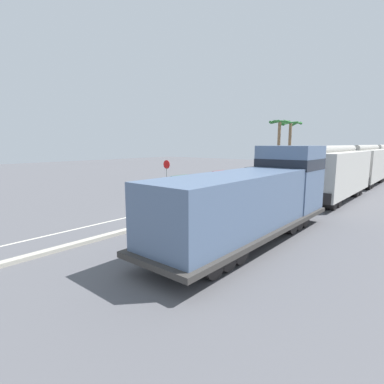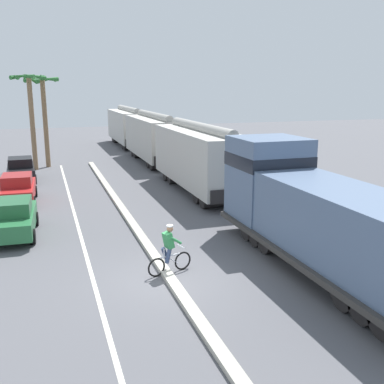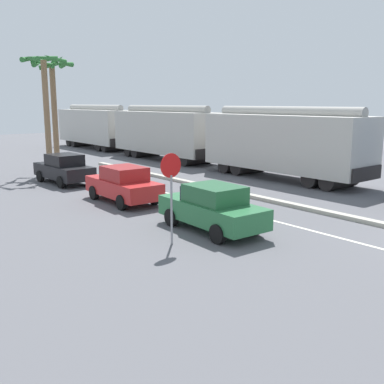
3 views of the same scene
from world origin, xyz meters
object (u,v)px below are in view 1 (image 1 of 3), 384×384
Objects in this scene: parked_car_red at (225,179)px; palm_tree_far at (279,135)px; locomotive at (257,199)px; palm_tree_near at (290,137)px; hopper_car_middle at (366,165)px; stop_sign at (167,170)px; hopper_car_lead at (334,173)px; parked_car_black at (254,174)px; cyclist at (187,203)px; parked_car_green at (186,185)px; hopper_car_trailing at (384,160)px.

parked_car_red is 0.58× the size of palm_tree_far.
locomotive is 25.88m from palm_tree_near.
hopper_car_middle is 10.13m from palm_tree_far.
locomotive is 13.89m from stop_sign.
palm_tree_near is at bearing 125.52° from hopper_car_lead.
parked_car_black is at bearing -109.18° from palm_tree_near.
parked_car_green is at bearing 131.62° from cyclist.
stop_sign is at bearing 152.47° from locomotive.
locomotive reaches higher than parked_car_black.
parked_car_green is (-10.32, 6.74, -0.98)m from locomotive.
parked_car_green is at bearing -121.23° from hopper_car_middle.
palm_tree_near reaches higher than hopper_car_trailing.
locomotive is 2.72× the size of parked_car_green.
palm_tree_far reaches higher than hopper_car_middle.
hopper_car_lead is 2.48× the size of parked_car_black.
hopper_car_trailing is 15.90m from palm_tree_far.
hopper_car_lead reaches higher than parked_car_black.
stop_sign is at bearing -113.06° from hopper_car_trailing.
hopper_car_middle is 9.12m from palm_tree_near.
palm_tree_far reaches higher than cyclist.
stop_sign is 17.23m from palm_tree_far.
stop_sign is at bearing -107.44° from parked_car_red.
palm_tree_near reaches higher than parked_car_green.
hopper_car_trailing is at bearing 52.46° from palm_tree_near.
parked_car_red is at bearing 72.56° from stop_sign.
hopper_car_middle is at bearing -90.00° from hopper_car_trailing.
parked_car_black is 2.49× the size of cyclist.
hopper_car_lead is at bearing -90.00° from hopper_car_middle.
parked_car_red is at bearing 177.37° from hopper_car_lead.
hopper_car_trailing is (0.00, 23.20, 0.00)m from hopper_car_lead.
locomotive reaches higher than stop_sign.
hopper_car_trailing is at bearing 70.18° from parked_car_green.
locomotive reaches higher than cyclist.
parked_car_green is at bearing -95.67° from palm_tree_near.
palm_tree_near is at bearing 48.68° from palm_tree_far.
parked_car_green is (-10.32, -28.61, -1.26)m from hopper_car_trailing.
parked_car_green is (-10.32, -17.01, -1.26)m from hopper_car_middle.
parked_car_green is 7.87m from cyclist.
hopper_car_middle is 2.48× the size of parked_car_black.
stop_sign is at bearing 142.42° from cyclist.
palm_tree_near is 0.98× the size of palm_tree_far.
parked_car_black is at bearing 90.52° from parked_car_green.
parked_car_green is 18.05m from palm_tree_near.
palm_tree_near is (3.73, 17.76, 3.11)m from stop_sign.
hopper_car_lead is 6.18× the size of cyclist.
parked_car_red is at bearing 114.14° from cyclist.
hopper_car_trailing is at bearing 90.00° from hopper_car_lead.
palm_tree_far is (0.88, 4.20, 4.59)m from parked_car_black.
parked_car_red is (-10.37, -11.12, -1.26)m from hopper_car_middle.
palm_tree_near is at bearing 84.33° from parked_car_green.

